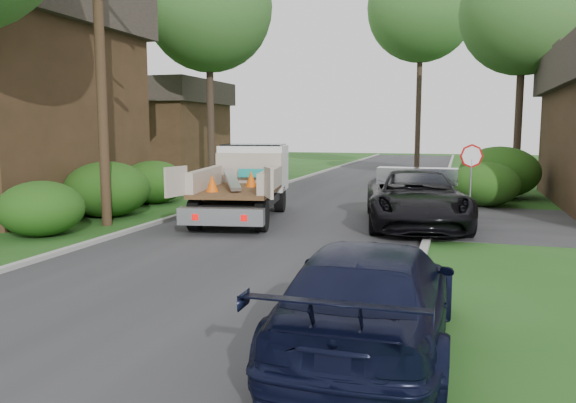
{
  "coord_description": "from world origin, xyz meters",
  "views": [
    {
      "loc": [
        4.86,
        -9.69,
        2.95
      ],
      "look_at": [
        0.9,
        3.22,
        1.2
      ],
      "focal_mm": 35.0,
      "sensor_mm": 36.0,
      "label": 1
    }
  ],
  "objects_px": {
    "tree_right_far": "(524,12)",
    "tree_left_far": "(209,8)",
    "navy_suv": "(371,297)",
    "utility_pole": "(100,53)",
    "black_pickup": "(416,198)",
    "flatbed_truck": "(248,177)",
    "tree_center_far": "(421,8)",
    "house_left_far": "(157,127)",
    "stop_sign": "(471,166)"
  },
  "relations": [
    {
      "from": "tree_right_far",
      "to": "tree_left_far",
      "type": "bearing_deg",
      "value": -168.69
    },
    {
      "from": "navy_suv",
      "to": "utility_pole",
      "type": "bearing_deg",
      "value": -39.33
    },
    {
      "from": "utility_pole",
      "to": "black_pickup",
      "type": "distance_m",
      "value": 10.41
    },
    {
      "from": "flatbed_truck",
      "to": "tree_center_far",
      "type": "bearing_deg",
      "value": 69.2
    },
    {
      "from": "tree_left_far",
      "to": "tree_center_far",
      "type": "distance_m",
      "value": 16.22
    },
    {
      "from": "black_pickup",
      "to": "navy_suv",
      "type": "distance_m",
      "value": 10.18
    },
    {
      "from": "tree_left_far",
      "to": "house_left_far",
      "type": "bearing_deg",
      "value": 140.19
    },
    {
      "from": "stop_sign",
      "to": "house_left_far",
      "type": "xyz_separation_m",
      "value": [
        -18.7,
        13.0,
        1.27
      ]
    },
    {
      "from": "flatbed_truck",
      "to": "navy_suv",
      "type": "relative_size",
      "value": 1.31
    },
    {
      "from": "stop_sign",
      "to": "navy_suv",
      "type": "height_order",
      "value": "stop_sign"
    },
    {
      "from": "stop_sign",
      "to": "utility_pole",
      "type": "relative_size",
      "value": 0.25
    },
    {
      "from": "house_left_far",
      "to": "tree_right_far",
      "type": "relative_size",
      "value": 0.66
    },
    {
      "from": "tree_left_far",
      "to": "tree_center_far",
      "type": "height_order",
      "value": "tree_center_far"
    },
    {
      "from": "flatbed_truck",
      "to": "black_pickup",
      "type": "distance_m",
      "value": 5.69
    },
    {
      "from": "stop_sign",
      "to": "tree_right_far",
      "type": "height_order",
      "value": "tree_right_far"
    },
    {
      "from": "black_pickup",
      "to": "tree_left_far",
      "type": "bearing_deg",
      "value": 130.38
    },
    {
      "from": "tree_left_far",
      "to": "tree_right_far",
      "type": "height_order",
      "value": "tree_left_far"
    },
    {
      "from": "stop_sign",
      "to": "navy_suv",
      "type": "xyz_separation_m",
      "value": [
        -1.4,
        -11.5,
        -1.03
      ]
    },
    {
      "from": "utility_pole",
      "to": "flatbed_truck",
      "type": "bearing_deg",
      "value": 42.77
    },
    {
      "from": "stop_sign",
      "to": "flatbed_truck",
      "type": "xyz_separation_m",
      "value": [
        -7.25,
        -0.85,
        -0.47
      ]
    },
    {
      "from": "tree_right_far",
      "to": "black_pickup",
      "type": "bearing_deg",
      "value": -107.57
    },
    {
      "from": "black_pickup",
      "to": "navy_suv",
      "type": "bearing_deg",
      "value": -98.49
    },
    {
      "from": "utility_pole",
      "to": "house_left_far",
      "type": "bearing_deg",
      "value": 115.23
    },
    {
      "from": "black_pickup",
      "to": "flatbed_truck",
      "type": "bearing_deg",
      "value": 165.63
    },
    {
      "from": "tree_right_far",
      "to": "flatbed_truck",
      "type": "bearing_deg",
      "value": -128.88
    },
    {
      "from": "tree_left_far",
      "to": "flatbed_truck",
      "type": "relative_size",
      "value": 1.82
    },
    {
      "from": "utility_pole",
      "to": "navy_suv",
      "type": "height_order",
      "value": "utility_pole"
    },
    {
      "from": "house_left_far",
      "to": "tree_left_far",
      "type": "height_order",
      "value": "tree_left_far"
    },
    {
      "from": "tree_right_far",
      "to": "tree_center_far",
      "type": "height_order",
      "value": "tree_center_far"
    },
    {
      "from": "flatbed_truck",
      "to": "navy_suv",
      "type": "height_order",
      "value": "flatbed_truck"
    },
    {
      "from": "navy_suv",
      "to": "house_left_far",
      "type": "bearing_deg",
      "value": -55.23
    },
    {
      "from": "stop_sign",
      "to": "navy_suv",
      "type": "relative_size",
      "value": 0.48
    },
    {
      "from": "tree_center_far",
      "to": "navy_suv",
      "type": "xyz_separation_m",
      "value": [
        1.8,
        -32.5,
        -10.23
      ]
    },
    {
      "from": "tree_right_far",
      "to": "tree_center_far",
      "type": "relative_size",
      "value": 0.79
    },
    {
      "from": "flatbed_truck",
      "to": "tree_right_far",
      "type": "bearing_deg",
      "value": 40.83
    },
    {
      "from": "stop_sign",
      "to": "tree_center_far",
      "type": "bearing_deg",
      "value": 98.66
    },
    {
      "from": "flatbed_truck",
      "to": "black_pickup",
      "type": "bearing_deg",
      "value": -15.05
    },
    {
      "from": "utility_pole",
      "to": "tree_center_far",
      "type": "height_order",
      "value": "tree_center_far"
    },
    {
      "from": "tree_left_far",
      "to": "tree_right_far",
      "type": "relative_size",
      "value": 1.06
    },
    {
      "from": "tree_right_far",
      "to": "navy_suv",
      "type": "xyz_separation_m",
      "value": [
        -3.7,
        -22.5,
        -7.73
      ]
    },
    {
      "from": "tree_right_far",
      "to": "navy_suv",
      "type": "bearing_deg",
      "value": -99.34
    },
    {
      "from": "house_left_far",
      "to": "navy_suv",
      "type": "height_order",
      "value": "house_left_far"
    },
    {
      "from": "tree_right_far",
      "to": "flatbed_truck",
      "type": "distance_m",
      "value": 16.82
    },
    {
      "from": "utility_pole",
      "to": "tree_center_far",
      "type": "distance_m",
      "value": 26.75
    },
    {
      "from": "tree_left_far",
      "to": "navy_suv",
      "type": "relative_size",
      "value": 2.38
    },
    {
      "from": "tree_right_far",
      "to": "tree_center_far",
      "type": "bearing_deg",
      "value": 118.81
    },
    {
      "from": "utility_pole",
      "to": "tree_center_far",
      "type": "bearing_deg",
      "value": 73.35
    },
    {
      "from": "stop_sign",
      "to": "tree_center_far",
      "type": "height_order",
      "value": "tree_center_far"
    },
    {
      "from": "house_left_far",
      "to": "tree_left_far",
      "type": "relative_size",
      "value": 0.62
    },
    {
      "from": "utility_pole",
      "to": "tree_right_far",
      "type": "height_order",
      "value": "tree_right_far"
    }
  ]
}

